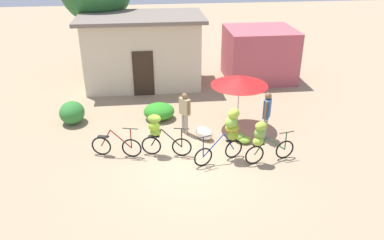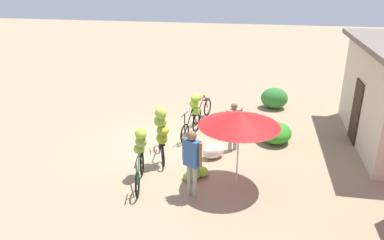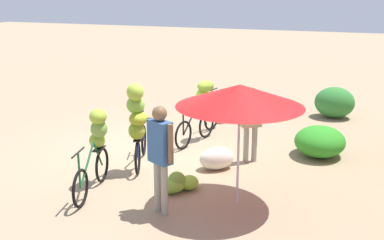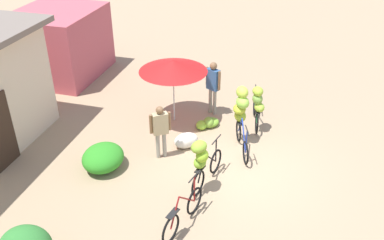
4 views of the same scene
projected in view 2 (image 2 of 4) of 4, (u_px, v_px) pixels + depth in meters
name	position (u px, v px, depth m)	size (l,w,h in m)	color
ground_plane	(171.00, 146.00, 11.85)	(60.00, 60.00, 0.00)	#9E8465
hedge_bush_front_left	(274.00, 98.00, 14.98)	(0.93, 1.06, 0.84)	#317931
hedge_bush_front_right	(275.00, 133.00, 12.04)	(1.18, 1.06, 0.63)	#2D8C23
market_umbrella	(239.00, 119.00, 9.04)	(2.03, 2.03, 2.01)	beige
bicycle_leftmost	(202.00, 111.00, 13.79)	(1.62, 0.44, 1.04)	black
bicycle_near_pile	(194.00, 111.00, 12.39)	(1.61, 0.54, 1.40)	black
bicycle_center_loaded	(161.00, 130.00, 10.42)	(1.64, 0.72, 1.75)	black
bicycle_by_shop	(140.00, 151.00, 9.65)	(1.68, 0.54, 1.42)	black
banana_pile_on_ground	(195.00, 173.00, 9.98)	(0.79, 0.77, 0.33)	#8BC635
produce_sack	(213.00, 151.00, 11.01)	(0.70, 0.44, 0.44)	silver
person_vendor	(192.00, 157.00, 8.82)	(0.37, 0.52, 1.75)	gray
person_bystander	(233.00, 122.00, 11.22)	(0.39, 0.49, 1.55)	gray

